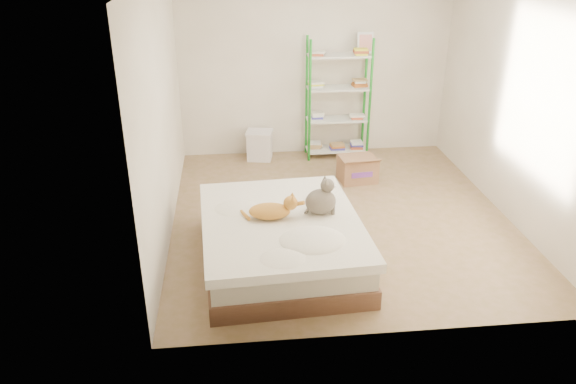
{
  "coord_description": "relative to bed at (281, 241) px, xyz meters",
  "views": [
    {
      "loc": [
        -1.19,
        -5.67,
        3.0
      ],
      "look_at": [
        -0.66,
        -0.63,
        0.62
      ],
      "focal_mm": 35.0,
      "sensor_mm": 36.0,
      "label": 1
    }
  ],
  "objects": [
    {
      "name": "shelf_unit",
      "position": [
        1.07,
        2.81,
        0.56
      ],
      "size": [
        0.91,
        0.36,
        1.74
      ],
      "color": "green",
      "rests_on": "ground"
    },
    {
      "name": "cardboard_box",
      "position": [
        1.18,
        1.88,
        -0.07
      ],
      "size": [
        0.5,
        0.49,
        0.38
      ],
      "rotation": [
        0.0,
        0.0,
        0.11
      ],
      "color": "#A57D57",
      "rests_on": "ground"
    },
    {
      "name": "room",
      "position": [
        0.76,
        0.93,
        1.06
      ],
      "size": [
        3.81,
        4.21,
        2.61
      ],
      "color": "#9B795F",
      "rests_on": "ground"
    },
    {
      "name": "orange_cat",
      "position": [
        -0.11,
        0.03,
        0.33
      ],
      "size": [
        0.49,
        0.29,
        0.19
      ],
      "primitive_type": null,
      "rotation": [
        0.0,
        0.0,
        -0.07
      ],
      "color": "orange",
      "rests_on": "bed"
    },
    {
      "name": "bed",
      "position": [
        0.0,
        0.0,
        0.0
      ],
      "size": [
        1.61,
        1.96,
        0.48
      ],
      "rotation": [
        0.0,
        0.0,
        0.06
      ],
      "color": "brown",
      "rests_on": "ground"
    },
    {
      "name": "grey_cat",
      "position": [
        0.39,
        0.08,
        0.42
      ],
      "size": [
        0.34,
        0.29,
        0.37
      ],
      "primitive_type": null,
      "rotation": [
        0.0,
        0.0,
        1.63
      ],
      "color": "gray",
      "rests_on": "bed"
    },
    {
      "name": "white_bin",
      "position": [
        -0.05,
        2.78,
        -0.03
      ],
      "size": [
        0.42,
        0.38,
        0.42
      ],
      "rotation": [
        0.0,
        0.0,
        -0.2
      ],
      "color": "silver",
      "rests_on": "ground"
    }
  ]
}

